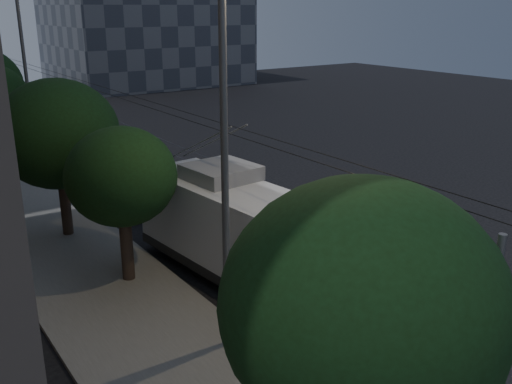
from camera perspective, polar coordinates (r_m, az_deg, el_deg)
The scene contains 14 objects.
ground at distance 21.96m, azimuth 6.80°, elevation -7.58°, with size 120.00×120.00×0.00m, color black.
tram_rails at distance 39.26m, azimuth -10.00°, elevation 3.85°, with size 4.52×90.00×0.02m.
overhead_wires at distance 36.15m, azimuth -21.14°, elevation 7.32°, with size 2.23×90.00×6.00m.
trolleybus at distance 19.25m, azimuth 1.28°, elevation -5.34°, with size 3.90×13.22×5.63m.
pickup_silver at distance 28.95m, azimuth -11.61°, elevation 0.19°, with size 2.51×5.44×1.51m, color #AAACB1.
car_white_a at distance 36.21m, azimuth -17.74°, elevation 3.03°, with size 1.42×3.53×1.20m, color silver.
car_white_b at distance 40.63m, azimuth -21.23°, elevation 4.51°, with size 2.22×5.47×1.59m, color silver.
car_white_c at distance 43.42m, azimuth -19.99°, elevation 5.20°, with size 1.28×3.66×1.21m, color silver.
car_white_d at distance 49.88m, azimuth -23.98°, elevation 6.29°, with size 1.45×3.61×1.23m, color silver.
tree_0 at distance 9.96m, azimuth 10.51°, elevation -11.13°, with size 4.89×4.89×6.86m.
tree_1 at distance 19.88m, azimuth -13.31°, elevation 1.46°, with size 3.80×3.80×5.68m.
tree_2 at distance 24.70m, azimuth -19.22°, elevation 5.48°, with size 5.01×5.01×6.77m.
streetlamp_near at distance 14.88m, azimuth -1.81°, elevation 7.64°, with size 2.71×0.44×11.36m.
streetlamp_far at distance 36.07m, azimuth -21.49°, elevation 12.20°, with size 2.62×0.44×10.94m.
Camera 1 is at (-13.34, -14.66, 9.45)m, focal length 40.00 mm.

